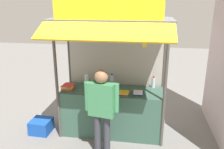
{
  "coord_description": "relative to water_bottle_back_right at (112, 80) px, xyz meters",
  "views": [
    {
      "loc": [
        0.74,
        -4.62,
        2.85
      ],
      "look_at": [
        0.0,
        0.0,
        1.35
      ],
      "focal_mm": 37.97,
      "sensor_mm": 36.0,
      "label": 1
    }
  ],
  "objects": [
    {
      "name": "banana_bunch_inner_right",
      "position": [
        0.36,
        -0.78,
        1.05
      ],
      "size": [
        0.1,
        0.11,
        0.26
      ],
      "color": "#332D23"
    },
    {
      "name": "ground_plane",
      "position": [
        0.05,
        -0.3,
        -1.12
      ],
      "size": [
        20.0,
        20.0,
        0.0
      ],
      "primitive_type": "plane",
      "color": "slate"
    },
    {
      "name": "water_bottle_left",
      "position": [
        -0.52,
        -0.22,
        0.01
      ],
      "size": [
        0.08,
        0.08,
        0.3
      ],
      "color": "silver",
      "rests_on": "stall_counter"
    },
    {
      "name": "water_bottle_far_left",
      "position": [
        0.91,
        -0.0,
        -0.01
      ],
      "size": [
        0.07,
        0.07,
        0.26
      ],
      "color": "silver",
      "rests_on": "stall_counter"
    },
    {
      "name": "magazine_stack_mid_left",
      "position": [
        0.33,
        -0.49,
        -0.1
      ],
      "size": [
        0.23,
        0.26,
        0.05
      ],
      "color": "green",
      "rests_on": "stall_counter"
    },
    {
      "name": "banana_bunch_rightmost",
      "position": [
        -0.24,
        -0.77,
        1.09
      ],
      "size": [
        0.09,
        0.09,
        0.22
      ],
      "color": "#332D23"
    },
    {
      "name": "vendor_person",
      "position": [
        -0.02,
        -1.07,
        -0.12
      ],
      "size": [
        0.63,
        0.28,
        1.67
      ],
      "rotation": [
        0.0,
        0.0,
        -0.17
      ],
      "color": "#383842",
      "rests_on": "ground"
    },
    {
      "name": "plastic_crate",
      "position": [
        -1.5,
        -0.57,
        -0.97
      ],
      "size": [
        0.44,
        0.44,
        0.3
      ],
      "primitive_type": "cube",
      "rotation": [
        0.0,
        0.0,
        -0.03
      ],
      "color": "#194CB2",
      "rests_on": "ground"
    },
    {
      "name": "banana_bunch_inner_left",
      "position": [
        0.7,
        -0.78,
        0.99
      ],
      "size": [
        0.1,
        0.11,
        0.34
      ],
      "color": "#332D23"
    },
    {
      "name": "water_bottle_back_right",
      "position": [
        0.0,
        0.0,
        0.0
      ],
      "size": [
        0.08,
        0.08,
        0.27
      ],
      "color": "silver",
      "rests_on": "stall_counter"
    },
    {
      "name": "water_bottle_center",
      "position": [
        -0.53,
        -0.06,
        -0.02
      ],
      "size": [
        0.06,
        0.06,
        0.22
      ],
      "color": "silver",
      "rests_on": "stall_counter"
    },
    {
      "name": "magazine_stack_far_right",
      "position": [
        -0.9,
        -0.35,
        -0.09
      ],
      "size": [
        0.28,
        0.32,
        0.08
      ],
      "color": "orange",
      "rests_on": "stall_counter"
    },
    {
      "name": "stall_counter",
      "position": [
        0.05,
        -0.3,
        -0.62
      ],
      "size": [
        2.13,
        0.75,
        1.0
      ],
      "primitive_type": "cube",
      "color": "#385B4C",
      "rests_on": "ground"
    },
    {
      "name": "magazine_stack_right",
      "position": [
        0.61,
        -0.42,
        -0.1
      ],
      "size": [
        0.22,
        0.26,
        0.05
      ],
      "color": "blue",
      "rests_on": "stall_counter"
    },
    {
      "name": "stall_structure",
      "position": [
        0.05,
        -0.19,
        0.6
      ],
      "size": [
        2.33,
        1.57,
        2.84
      ],
      "color": "#4C4742",
      "rests_on": "ground"
    },
    {
      "name": "magazine_stack_mid_right",
      "position": [
        -0.24,
        -0.42,
        -0.08
      ],
      "size": [
        0.21,
        0.25,
        0.08
      ],
      "color": "red",
      "rests_on": "stall_counter"
    }
  ]
}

